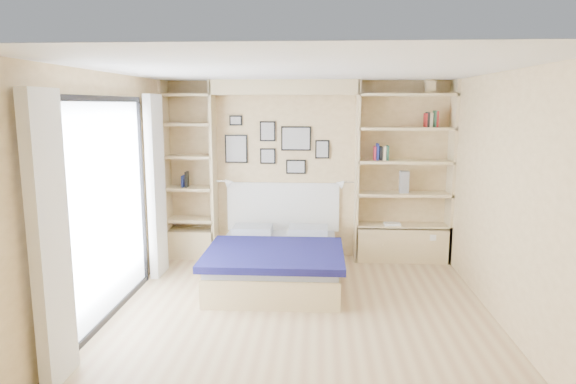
{
  "coord_description": "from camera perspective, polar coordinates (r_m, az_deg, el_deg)",
  "views": [
    {
      "loc": [
        0.17,
        -4.99,
        2.18
      ],
      "look_at": [
        -0.18,
        0.9,
        1.16
      ],
      "focal_mm": 32.0,
      "sensor_mm": 36.0,
      "label": 1
    }
  ],
  "objects": [
    {
      "name": "ground",
      "position": [
        5.45,
        1.39,
        -13.81
      ],
      "size": [
        4.5,
        4.5,
        0.0
      ],
      "primitive_type": "plane",
      "color": "tan",
      "rests_on": "ground"
    },
    {
      "name": "room_shell",
      "position": [
        6.63,
        -1.42,
        0.19
      ],
      "size": [
        4.5,
        4.5,
        4.5
      ],
      "color": "#DEBE87",
      "rests_on": "ground"
    },
    {
      "name": "bed",
      "position": [
        6.41,
        -1.26,
        -7.62
      ],
      "size": [
        1.61,
        2.13,
        1.07
      ],
      "color": "#D5BE84",
      "rests_on": "ground"
    },
    {
      "name": "photo_gallery",
      "position": [
        7.26,
        -1.49,
        5.22
      ],
      "size": [
        1.48,
        0.02,
        0.82
      ],
      "color": "black",
      "rests_on": "ground"
    },
    {
      "name": "reading_lamps",
      "position": [
        7.09,
        -0.41,
        1.01
      ],
      "size": [
        1.92,
        0.12,
        0.15
      ],
      "color": "silver",
      "rests_on": "ground"
    },
    {
      "name": "shelf_decor",
      "position": [
        7.15,
        11.79,
        5.78
      ],
      "size": [
        3.51,
        0.23,
        2.03
      ],
      "color": "#AC213B",
      "rests_on": "ground"
    }
  ]
}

